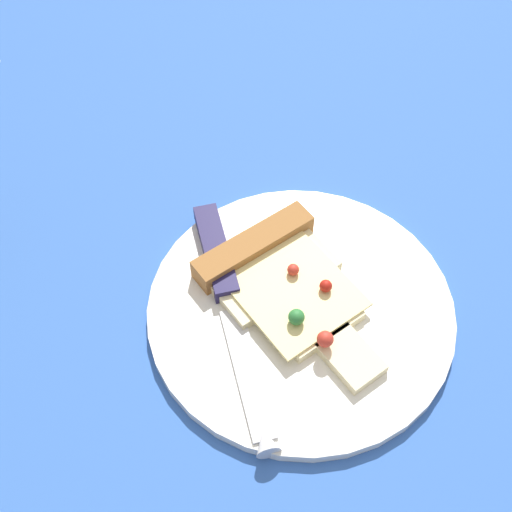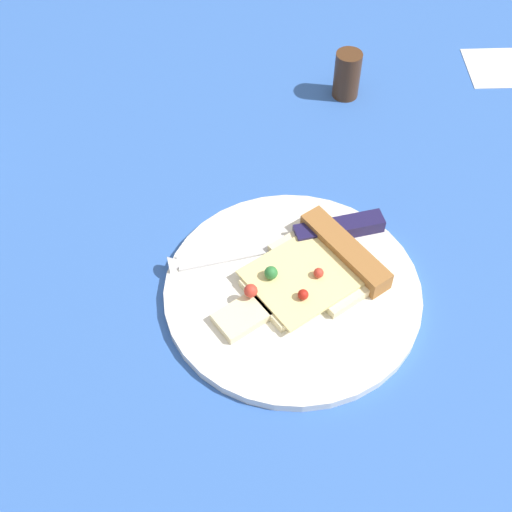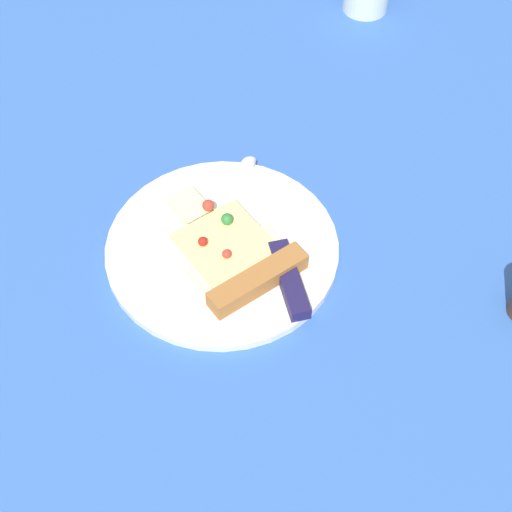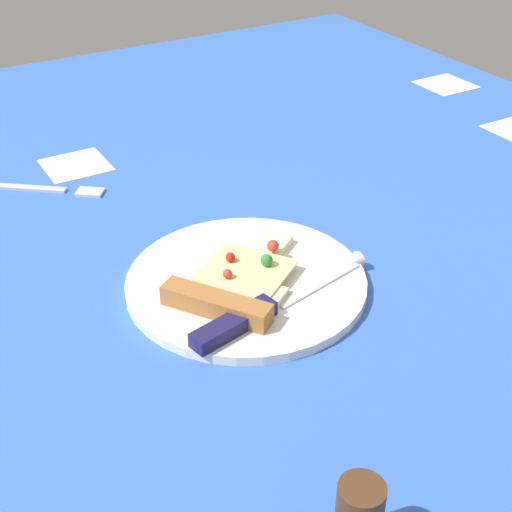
# 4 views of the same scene
# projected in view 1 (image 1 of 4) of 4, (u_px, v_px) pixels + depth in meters

# --- Properties ---
(ground_plane) EXTENTS (1.59, 1.59, 0.03)m
(ground_plane) POSITION_uv_depth(u_px,v_px,m) (402.00, 288.00, 0.62)
(ground_plane) COLOR #3360B7
(ground_plane) RESTS_ON ground
(plate) EXTENTS (0.27, 0.27, 0.01)m
(plate) POSITION_uv_depth(u_px,v_px,m) (301.00, 309.00, 0.58)
(plate) COLOR white
(plate) RESTS_ON ground_plane
(pizza_slice) EXTENTS (0.16, 0.19, 0.03)m
(pizza_slice) POSITION_uv_depth(u_px,v_px,m) (283.00, 282.00, 0.58)
(pizza_slice) COLOR beige
(pizza_slice) RESTS_ON plate
(knife) EXTENTS (0.07, 0.24, 0.02)m
(knife) POSITION_uv_depth(u_px,v_px,m) (227.00, 294.00, 0.58)
(knife) COLOR silver
(knife) RESTS_ON plate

